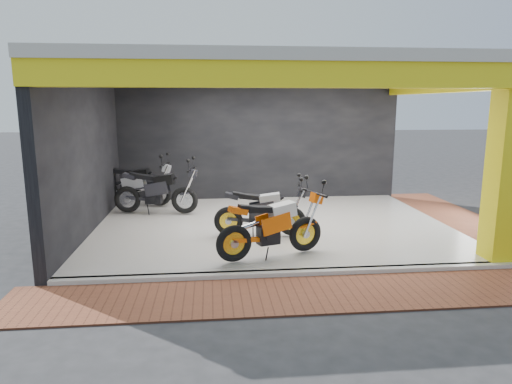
% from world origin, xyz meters
% --- Properties ---
extents(ground, '(80.00, 80.00, 0.00)m').
position_xyz_m(ground, '(0.00, 0.00, 0.00)').
color(ground, '#2D2D30').
rests_on(ground, ground).
extents(showroom_floor, '(8.00, 6.00, 0.10)m').
position_xyz_m(showroom_floor, '(0.00, 2.00, 0.05)').
color(showroom_floor, silver).
rests_on(showroom_floor, ground).
extents(showroom_ceiling, '(8.40, 6.40, 0.20)m').
position_xyz_m(showroom_ceiling, '(0.00, 2.00, 3.60)').
color(showroom_ceiling, beige).
rests_on(showroom_ceiling, corner_column).
extents(back_wall, '(8.20, 0.20, 3.50)m').
position_xyz_m(back_wall, '(0.00, 5.10, 1.75)').
color(back_wall, black).
rests_on(back_wall, ground).
extents(left_wall, '(0.20, 6.20, 3.50)m').
position_xyz_m(left_wall, '(-4.10, 2.00, 1.75)').
color(left_wall, black).
rests_on(left_wall, ground).
extents(corner_column, '(0.50, 0.50, 3.50)m').
position_xyz_m(corner_column, '(3.75, -0.75, 1.75)').
color(corner_column, yellow).
rests_on(corner_column, ground).
extents(header_beam_front, '(8.40, 0.30, 0.40)m').
position_xyz_m(header_beam_front, '(0.00, -1.00, 3.30)').
color(header_beam_front, yellow).
rests_on(header_beam_front, corner_column).
extents(header_beam_right, '(0.30, 6.40, 0.40)m').
position_xyz_m(header_beam_right, '(4.00, 2.00, 3.30)').
color(header_beam_right, yellow).
rests_on(header_beam_right, corner_column).
extents(floor_kerb, '(8.00, 0.20, 0.10)m').
position_xyz_m(floor_kerb, '(0.00, -1.02, 0.05)').
color(floor_kerb, silver).
rests_on(floor_kerb, ground).
extents(paver_front, '(9.00, 1.40, 0.03)m').
position_xyz_m(paver_front, '(0.00, -1.80, 0.01)').
color(paver_front, brown).
rests_on(paver_front, ground).
extents(paver_right, '(1.40, 7.00, 0.03)m').
position_xyz_m(paver_right, '(4.80, 2.00, 0.01)').
color(paver_right, brown).
rests_on(paver_right, ground).
extents(moto_hero, '(2.36, 1.49, 1.36)m').
position_xyz_m(moto_hero, '(0.34, -0.08, 0.78)').
color(moto_hero, '#F35D0A').
rests_on(moto_hero, showroom_floor).
extents(moto_row_a, '(2.12, 0.98, 1.25)m').
position_xyz_m(moto_row_a, '(0.27, 0.97, 0.72)').
color(moto_row_a, black).
rests_on(moto_row_a, showroom_floor).
extents(moto_row_b, '(2.38, 1.20, 1.39)m').
position_xyz_m(moto_row_b, '(-2.07, 3.15, 0.79)').
color(moto_row_b, black).
rests_on(moto_row_b, showroom_floor).
extents(moto_row_d, '(2.39, 1.25, 1.39)m').
position_xyz_m(moto_row_d, '(-2.80, 4.10, 0.80)').
color(moto_row_d, '#9EA0A5').
rests_on(moto_row_d, showroom_floor).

